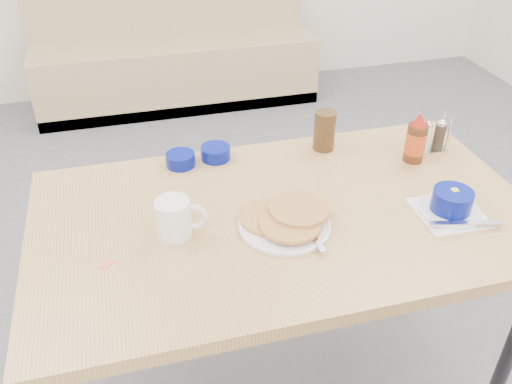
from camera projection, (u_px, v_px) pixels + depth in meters
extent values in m
cube|color=tan|center=(177.00, 71.00, 3.79)|extent=(1.90, 0.55, 0.45)
cube|color=#2D2D33|center=(180.00, 96.00, 3.90)|extent=(1.90, 0.55, 0.08)
cube|color=tan|center=(285.00, 218.00, 1.53)|extent=(1.40, 0.80, 0.04)
cylinder|color=#2D2D33|center=(511.00, 350.00, 1.62)|extent=(0.04, 0.04, 0.72)
cylinder|color=#2D2D33|center=(83.00, 280.00, 1.87)|extent=(0.04, 0.04, 0.72)
cylinder|color=#2D2D33|center=(408.00, 223.00, 2.13)|extent=(0.04, 0.04, 0.72)
cylinder|color=white|center=(285.00, 225.00, 1.46)|extent=(0.25, 0.25, 0.01)
cylinder|color=#E8A157|center=(270.00, 217.00, 1.47)|extent=(0.16, 0.16, 0.01)
cylinder|color=#E8A157|center=(290.00, 224.00, 1.43)|extent=(0.16, 0.16, 0.01)
cylinder|color=#E8A157|center=(299.00, 209.00, 1.46)|extent=(0.16, 0.16, 0.01)
cube|color=silver|center=(315.00, 239.00, 1.40)|extent=(0.02, 0.11, 0.00)
cylinder|color=white|center=(174.00, 218.00, 1.41)|extent=(0.09, 0.09, 0.11)
cylinder|color=black|center=(172.00, 204.00, 1.38)|extent=(0.08, 0.08, 0.00)
torus|color=white|center=(193.00, 217.00, 1.41)|extent=(0.08, 0.03, 0.08)
cube|color=white|center=(449.00, 213.00, 1.51)|extent=(0.18, 0.18, 0.00)
cylinder|color=white|center=(449.00, 211.00, 1.51)|extent=(0.17, 0.17, 0.01)
cylinder|color=navy|center=(452.00, 200.00, 1.49)|extent=(0.11, 0.11, 0.06)
cylinder|color=white|center=(454.00, 193.00, 1.48)|extent=(0.10, 0.10, 0.01)
cube|color=#F4DB60|center=(455.00, 191.00, 1.48)|extent=(0.02, 0.02, 0.01)
cube|color=silver|center=(467.00, 223.00, 1.45)|extent=(0.20, 0.06, 0.00)
cylinder|color=navy|center=(180.00, 160.00, 1.71)|extent=(0.09, 0.09, 0.04)
cylinder|color=navy|center=(216.00, 153.00, 1.75)|extent=(0.10, 0.10, 0.04)
cylinder|color=#402914|center=(324.00, 131.00, 1.78)|extent=(0.09, 0.09, 0.13)
cube|color=silver|center=(430.00, 149.00, 1.81)|extent=(0.11, 0.07, 0.00)
cylinder|color=silver|center=(424.00, 136.00, 1.75)|extent=(0.01, 0.01, 0.12)
cylinder|color=silver|center=(449.00, 134.00, 1.76)|extent=(0.01, 0.01, 0.12)
cylinder|color=silver|center=(418.00, 130.00, 1.78)|extent=(0.01, 0.01, 0.12)
cylinder|color=silver|center=(442.00, 127.00, 1.80)|extent=(0.01, 0.01, 0.12)
cylinder|color=silver|center=(426.00, 138.00, 1.78)|extent=(0.04, 0.04, 0.08)
cylinder|color=#3F3326|center=(439.00, 136.00, 1.79)|extent=(0.04, 0.04, 0.08)
cylinder|color=#47230F|center=(415.00, 143.00, 1.72)|extent=(0.06, 0.06, 0.13)
cylinder|color=#C74F17|center=(415.00, 142.00, 1.72)|extent=(0.06, 0.06, 0.07)
cone|color=#B21911|center=(420.00, 119.00, 1.67)|extent=(0.05, 0.05, 0.04)
cube|color=#FD5459|center=(106.00, 264.00, 1.34)|extent=(0.04, 0.04, 0.00)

